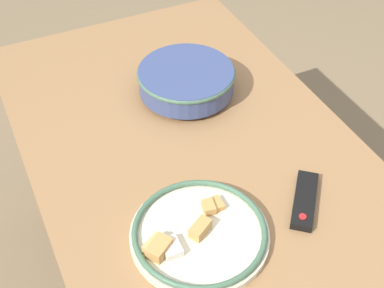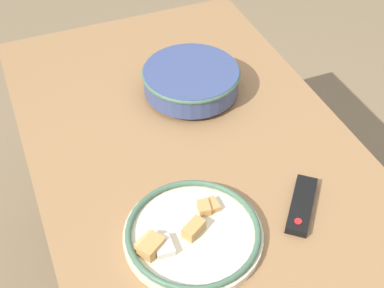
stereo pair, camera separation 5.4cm
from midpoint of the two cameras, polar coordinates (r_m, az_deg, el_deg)
dining_table at (r=1.43m, az=0.34°, el=-4.54°), size 1.55×0.84×0.75m
noodle_bowl at (r=1.56m, az=-1.62°, el=6.85°), size 0.29×0.29×0.08m
food_plate at (r=1.21m, az=-0.64°, el=-9.55°), size 0.32×0.32×0.05m
tv_remote at (r=1.30m, az=10.76°, el=-5.94°), size 0.17×0.15×0.02m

